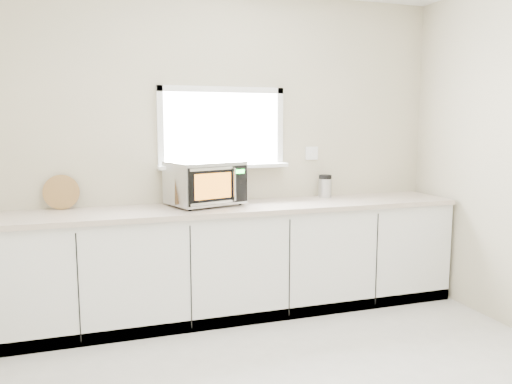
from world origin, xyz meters
name	(u,v)px	position (x,y,z in m)	size (l,w,h in m)	color
back_wall	(222,150)	(0.00, 2.00, 1.36)	(4.00, 0.17, 2.70)	#B1A98C
cabinets	(231,262)	(0.00, 1.70, 0.44)	(3.92, 0.60, 0.88)	white
countertop	(231,208)	(0.00, 1.69, 0.90)	(3.92, 0.64, 0.04)	#BDAC9C
microwave	(205,182)	(-0.19, 1.79, 1.11)	(0.66, 0.59, 0.36)	black
knife_block	(182,191)	(-0.39, 1.74, 1.06)	(0.15, 0.24, 0.32)	#453018
cutting_board	(61,192)	(-1.31, 1.94, 1.06)	(0.27, 0.27, 0.02)	olive
coffee_grinder	(325,186)	(0.95, 1.90, 1.02)	(0.15, 0.15, 0.21)	#B8BBC0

